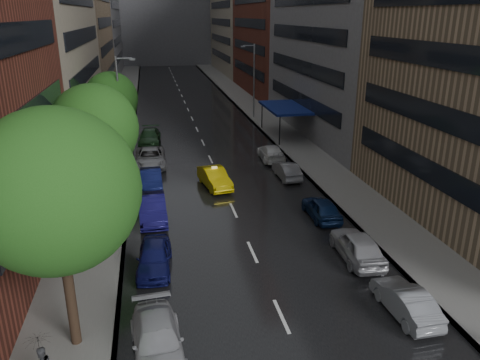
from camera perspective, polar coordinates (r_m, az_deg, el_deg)
name	(u,v)px	position (r m, az deg, el deg)	size (l,w,h in m)	color
road	(189,112)	(64.19, -6.20, 8.19)	(14.00, 140.00, 0.01)	black
sidewalk_left	(121,114)	(64.09, -14.31, 7.75)	(4.00, 140.00, 0.15)	gray
sidewalk_right	(254,109)	(65.51, 1.75, 8.59)	(4.00, 140.00, 0.15)	gray
building_far	(164,0)	(130.88, -9.27, 20.87)	(40.00, 14.00, 32.00)	slate
tree_near	(56,192)	(17.87, -21.56, -1.32)	(6.07, 6.07, 9.67)	#382619
tree_mid	(94,128)	(30.31, -17.37, 6.04)	(5.44, 5.44, 8.68)	#382619
tree_far	(111,99)	(44.89, -15.45, 9.55)	(4.85, 4.85, 7.72)	#382619
taxi	(215,178)	(35.82, -3.11, 0.27)	(1.57, 4.51, 1.49)	yellow
parked_cars_left	(151,185)	(34.87, -10.76, -0.60)	(2.61, 37.10, 1.59)	#ACAAB0
parked_cars_right	(314,200)	(32.06, 9.03, -2.39)	(2.14, 28.15, 1.58)	gray
ped_black_umbrella	(41,357)	(18.61, -23.14, -19.20)	(0.97, 0.98, 2.09)	#494A4E
street_lamp_left	(121,105)	(43.51, -14.36, 8.81)	(1.74, 0.22, 9.00)	gray
street_lamp_right	(253,79)	(59.64, 1.64, 12.18)	(1.74, 0.22, 9.00)	gray
awning	(285,108)	(50.66, 5.50, 8.76)	(4.00, 8.00, 3.12)	navy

